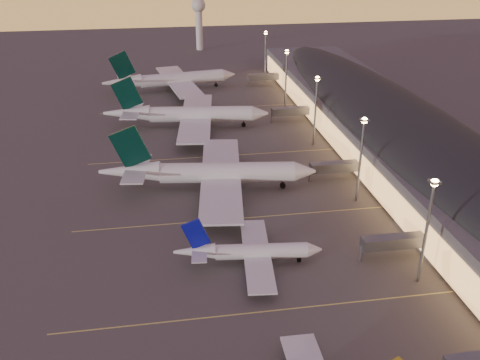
% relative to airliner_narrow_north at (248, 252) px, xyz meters
% --- Properties ---
extents(ground, '(700.00, 700.00, 0.00)m').
position_rel_airliner_narrow_north_xyz_m(ground, '(1.10, -13.12, -3.28)').
color(ground, '#43413E').
extents(airliner_narrow_north, '(35.54, 31.92, 12.69)m').
position_rel_airliner_narrow_north_xyz_m(airliner_narrow_north, '(0.00, 0.00, 0.00)').
color(airliner_narrow_north, silver).
rests_on(airliner_narrow_north, ground).
extents(airliner_wide_near, '(66.03, 60.63, 21.13)m').
position_rel_airliner_narrow_north_xyz_m(airliner_wide_near, '(-5.05, 41.51, 2.16)').
color(airliner_wide_near, silver).
rests_on(airliner_wide_near, ground).
extents(airliner_wide_mid, '(65.74, 60.34, 21.03)m').
position_rel_airliner_narrow_north_xyz_m(airliner_wide_mid, '(-7.71, 98.50, 2.14)').
color(airliner_wide_mid, silver).
rests_on(airliner_wide_mid, ground).
extents(airliner_wide_far, '(65.76, 60.59, 21.08)m').
position_rel_airliner_narrow_north_xyz_m(airliner_wide_far, '(-11.52, 153.04, 2.15)').
color(airliner_wide_far, silver).
rests_on(airliner_wide_far, ground).
extents(terminal_building, '(56.35, 255.00, 17.46)m').
position_rel_airliner_narrow_north_xyz_m(terminal_building, '(62.94, 59.35, 5.50)').
color(terminal_building, '#505055').
rests_on(terminal_building, ground).
extents(light_masts, '(2.20, 217.20, 25.90)m').
position_rel_airliner_narrow_north_xyz_m(light_masts, '(37.10, 51.88, 14.28)').
color(light_masts, slate).
rests_on(light_masts, ground).
extents(radar_tower, '(9.00, 9.00, 32.50)m').
position_rel_airliner_narrow_north_xyz_m(radar_tower, '(11.10, 246.88, 18.59)').
color(radar_tower, silver).
rests_on(radar_tower, ground).
extents(lane_markings, '(90.00, 180.36, 0.00)m').
position_rel_airliner_narrow_north_xyz_m(lane_markings, '(1.10, 26.88, -3.27)').
color(lane_markings, '#D8C659').
rests_on(lane_markings, ground).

